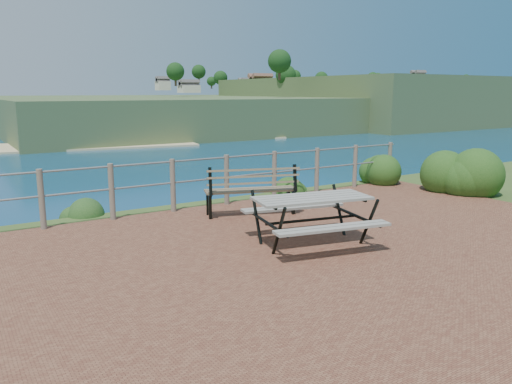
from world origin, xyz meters
TOP-DOWN VIEW (x-y plane):
  - ground at (0.00, 0.00)m, footprint 10.00×7.00m
  - safety_railing at (0.00, 3.35)m, footprint 9.40×0.10m
  - distant_bay at (173.07, 202.61)m, footprint 290.00×232.36m
  - picnic_table at (-0.22, 0.36)m, footprint 1.80×1.45m
  - park_bench at (-0.04, 2.37)m, footprint 1.71×0.93m
  - shrub_right_front at (5.27, 1.72)m, footprint 1.28×1.28m
  - shrub_right_edge at (4.57, 3.54)m, footprint 0.94×0.94m
  - shrub_lip_west at (-2.71, 4.17)m, footprint 0.69×0.69m
  - shrub_lip_east at (1.95, 3.76)m, footprint 0.77×0.77m

SIDE VIEW (x-z plane):
  - distant_bay at x=173.07m, z-range -13.52..10.48m
  - ground at x=0.00m, z-range -0.06..0.06m
  - shrub_right_front at x=5.27m, z-range -0.91..0.91m
  - shrub_right_edge at x=4.57m, z-range -0.68..0.68m
  - shrub_lip_west at x=-2.71m, z-range -0.20..0.20m
  - shrub_lip_east at x=1.95m, z-range -0.26..0.26m
  - picnic_table at x=-0.22m, z-range 0.10..0.82m
  - safety_railing at x=0.00m, z-range 0.07..1.07m
  - park_bench at x=-0.04m, z-range 0.15..1.09m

